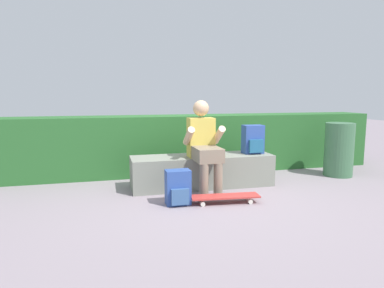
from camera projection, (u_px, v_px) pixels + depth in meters
ground_plane at (209, 192)px, 4.42m from camera, size 24.00×24.00×0.00m
bench_main at (202, 171)px, 4.67m from camera, size 1.93×0.52×0.43m
person_skater at (204, 143)px, 4.39m from camera, size 0.49×0.62×1.18m
skateboard_near_person at (225, 197)px, 3.96m from camera, size 0.82×0.28×0.09m
backpack_on_bench at (253, 140)px, 4.79m from camera, size 0.28×0.23×0.40m
backpack_on_ground at (178, 188)px, 3.90m from camera, size 0.28×0.23×0.40m
hedge_row at (197, 143)px, 5.60m from camera, size 6.05×0.62×0.92m
trash_bin at (339, 149)px, 5.27m from camera, size 0.43×0.43×0.82m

